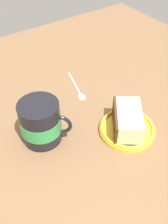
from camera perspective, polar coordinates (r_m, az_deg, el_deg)
ground_plane at (r=67.57cm, az=2.98°, el=-2.29°), size 111.93×111.93×2.47cm
small_plate at (r=63.89cm, az=9.46°, el=-3.67°), size 13.50×13.50×1.80cm
cake_slice at (r=61.77cm, az=9.52°, el=-1.83°), size 12.67×11.71×5.43cm
tea_mug at (r=59.38cm, az=-9.47°, el=-2.22°), size 10.05×10.27×10.45cm
teaspoon at (r=74.69cm, az=-1.14°, el=4.72°), size 13.74×4.76×0.80cm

